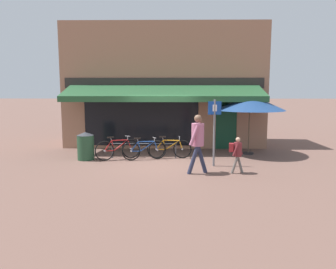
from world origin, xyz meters
TOP-DOWN VIEW (x-y plane):
  - ground_plane at (0.00, 0.00)m, footprint 160.00×160.00m
  - shop_front at (0.07, 4.46)m, footprint 9.00×4.70m
  - bike_rack_rail at (-0.64, 0.97)m, footprint 2.52×0.04m
  - bicycle_red at (-1.59, 0.71)m, footprint 1.60×0.92m
  - bicycle_blue at (-0.60, 0.67)m, footprint 1.65×0.67m
  - bicycle_orange at (0.31, 0.95)m, footprint 1.69×0.52m
  - pedestrian_adult at (1.22, -1.29)m, footprint 0.66×0.61m
  - pedestrian_child at (2.43, -1.25)m, footprint 0.50×0.33m
  - litter_bin at (-2.77, 0.64)m, footprint 0.62×0.62m
  - parking_sign at (1.85, -0.31)m, footprint 0.44×0.07m
  - cafe_parasol at (3.50, 1.81)m, footprint 2.78×2.78m

SIDE VIEW (x-z plane):
  - ground_plane at x=0.00m, z-range 0.00..0.00m
  - bicycle_blue at x=-0.60m, z-range -0.05..0.79m
  - bicycle_orange at x=0.31m, z-range -0.05..0.80m
  - bicycle_red at x=-1.59m, z-range -0.05..0.83m
  - bike_rack_rail at x=-0.64m, z-range 0.17..0.74m
  - litter_bin at x=-2.77m, z-range 0.00..1.04m
  - pedestrian_child at x=2.43m, z-range 0.14..1.28m
  - pedestrian_adult at x=1.22m, z-range 0.20..2.05m
  - parking_sign at x=1.85m, z-range 0.26..2.52m
  - cafe_parasol at x=3.50m, z-range 0.88..3.28m
  - shop_front at x=0.07m, z-range -0.01..5.47m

